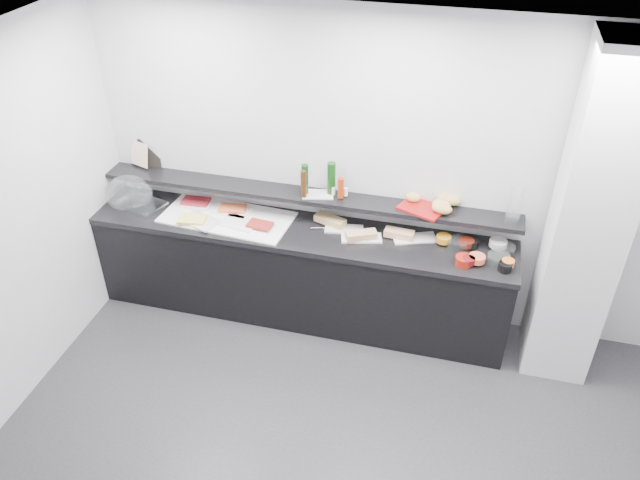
% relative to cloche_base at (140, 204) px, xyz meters
% --- Properties ---
extents(back_wall, '(5.00, 0.02, 2.70)m').
position_rel_cloche_base_xyz_m(back_wall, '(2.17, 0.30, 0.43)').
color(back_wall, silver).
rests_on(back_wall, ground).
extents(ceiling, '(5.00, 5.00, 0.00)m').
position_rel_cloche_base_xyz_m(ceiling, '(2.17, -1.70, 1.78)').
color(ceiling, white).
rests_on(ceiling, back_wall).
extents(column, '(0.50, 0.50, 2.70)m').
position_rel_cloche_base_xyz_m(column, '(3.67, -0.05, 0.43)').
color(column, silver).
rests_on(column, ground).
extents(buffet_cabinet, '(3.60, 0.60, 0.85)m').
position_rel_cloche_base_xyz_m(buffet_cabinet, '(1.47, -0.00, -0.50)').
color(buffet_cabinet, black).
rests_on(buffet_cabinet, ground).
extents(counter_top, '(3.62, 0.62, 0.05)m').
position_rel_cloche_base_xyz_m(counter_top, '(1.47, -0.00, -0.05)').
color(counter_top, black).
rests_on(counter_top, buffet_cabinet).
extents(wall_shelf, '(3.60, 0.25, 0.04)m').
position_rel_cloche_base_xyz_m(wall_shelf, '(1.47, 0.17, 0.21)').
color(wall_shelf, black).
rests_on(wall_shelf, back_wall).
extents(cloche_base, '(0.48, 0.39, 0.04)m').
position_rel_cloche_base_xyz_m(cloche_base, '(0.00, 0.00, 0.00)').
color(cloche_base, '#B6B8BE').
rests_on(cloche_base, counter_top).
extents(cloche_dome, '(0.49, 0.42, 0.34)m').
position_rel_cloche_base_xyz_m(cloche_dome, '(-0.09, -0.01, 0.11)').
color(cloche_dome, white).
rests_on(cloche_dome, cloche_base).
extents(linen_runner, '(1.15, 0.61, 0.01)m').
position_rel_cloche_base_xyz_m(linen_runner, '(0.82, 0.01, -0.01)').
color(linen_runner, white).
rests_on(linen_runner, counter_top).
extents(platter_meat_a, '(0.26, 0.18, 0.01)m').
position_rel_cloche_base_xyz_m(platter_meat_a, '(0.49, 0.12, 0.00)').
color(platter_meat_a, white).
rests_on(platter_meat_a, linen_runner).
extents(food_meat_a, '(0.25, 0.17, 0.02)m').
position_rel_cloche_base_xyz_m(food_meat_a, '(0.47, 0.15, 0.02)').
color(food_meat_a, maroon).
rests_on(food_meat_a, platter_meat_a).
extents(platter_salmon, '(0.32, 0.23, 0.01)m').
position_rel_cloche_base_xyz_m(platter_salmon, '(0.83, 0.11, 0.00)').
color(platter_salmon, white).
rests_on(platter_salmon, linen_runner).
extents(food_salmon, '(0.25, 0.18, 0.02)m').
position_rel_cloche_base_xyz_m(food_salmon, '(0.83, 0.11, 0.02)').
color(food_salmon, '#EA582F').
rests_on(food_salmon, platter_salmon).
extents(platter_cheese, '(0.36, 0.30, 0.01)m').
position_rel_cloche_base_xyz_m(platter_cheese, '(0.63, -0.12, 0.00)').
color(platter_cheese, silver).
rests_on(platter_cheese, linen_runner).
extents(food_cheese, '(0.25, 0.18, 0.02)m').
position_rel_cloche_base_xyz_m(food_cheese, '(0.57, -0.14, 0.02)').
color(food_cheese, '#EFDE5D').
rests_on(food_cheese, platter_cheese).
extents(platter_meat_b, '(0.33, 0.25, 0.01)m').
position_rel_cloche_base_xyz_m(platter_meat_b, '(0.96, -0.07, 0.00)').
color(platter_meat_b, white).
rests_on(platter_meat_b, linen_runner).
extents(food_meat_b, '(0.22, 0.15, 0.02)m').
position_rel_cloche_base_xyz_m(food_meat_b, '(1.15, -0.07, 0.02)').
color(food_meat_b, maroon).
rests_on(food_meat_b, platter_meat_b).
extents(sandwich_plate_left, '(0.34, 0.19, 0.01)m').
position_rel_cloche_base_xyz_m(sandwich_plate_left, '(1.84, 0.09, -0.01)').
color(sandwich_plate_left, silver).
rests_on(sandwich_plate_left, counter_top).
extents(sandwich_food_left, '(0.29, 0.19, 0.06)m').
position_rel_cloche_base_xyz_m(sandwich_food_left, '(1.71, 0.14, 0.02)').
color(sandwich_food_left, tan).
rests_on(sandwich_food_left, sandwich_plate_left).
extents(tongs_left, '(0.16, 0.05, 0.01)m').
position_rel_cloche_base_xyz_m(tongs_left, '(1.65, 0.04, -0.00)').
color(tongs_left, '#AEB0B5').
rests_on(tongs_left, sandwich_plate_left).
extents(sandwich_plate_mid, '(0.36, 0.22, 0.01)m').
position_rel_cloche_base_xyz_m(sandwich_plate_mid, '(2.01, -0.00, -0.01)').
color(sandwich_plate_mid, white).
rests_on(sandwich_plate_mid, counter_top).
extents(sandwich_food_mid, '(0.27, 0.19, 0.06)m').
position_rel_cloche_base_xyz_m(sandwich_food_mid, '(2.01, -0.02, 0.02)').
color(sandwich_food_mid, tan).
rests_on(sandwich_food_mid, sandwich_plate_mid).
extents(tongs_mid, '(0.16, 0.02, 0.01)m').
position_rel_cloche_base_xyz_m(tongs_mid, '(2.00, -0.05, -0.00)').
color(tongs_mid, silver).
rests_on(tongs_mid, sandwich_plate_mid).
extents(sandwich_plate_right, '(0.38, 0.27, 0.01)m').
position_rel_cloche_base_xyz_m(sandwich_plate_right, '(2.43, 0.10, -0.01)').
color(sandwich_plate_right, silver).
rests_on(sandwich_plate_right, counter_top).
extents(sandwich_food_right, '(0.25, 0.11, 0.06)m').
position_rel_cloche_base_xyz_m(sandwich_food_right, '(2.30, 0.08, 0.02)').
color(sandwich_food_right, tan).
rests_on(sandwich_food_right, sandwich_plate_right).
extents(tongs_right, '(0.15, 0.06, 0.01)m').
position_rel_cloche_base_xyz_m(tongs_right, '(2.47, 0.02, -0.00)').
color(tongs_right, silver).
rests_on(tongs_right, sandwich_plate_right).
extents(bowl_glass_fruit, '(0.21, 0.21, 0.07)m').
position_rel_cloche_base_xyz_m(bowl_glass_fruit, '(2.78, 0.07, 0.02)').
color(bowl_glass_fruit, silver).
rests_on(bowl_glass_fruit, counter_top).
extents(fill_glass_fruit, '(0.14, 0.14, 0.05)m').
position_rel_cloche_base_xyz_m(fill_glass_fruit, '(2.66, 0.10, 0.03)').
color(fill_glass_fruit, orange).
rests_on(fill_glass_fruit, bowl_glass_fruit).
extents(bowl_black_jam, '(0.19, 0.19, 0.07)m').
position_rel_cloche_base_xyz_m(bowl_black_jam, '(2.87, 0.11, 0.02)').
color(bowl_black_jam, black).
rests_on(bowl_black_jam, counter_top).
extents(fill_black_jam, '(0.13, 0.13, 0.05)m').
position_rel_cloche_base_xyz_m(fill_black_jam, '(2.85, 0.09, 0.03)').
color(fill_black_jam, '#53130B').
rests_on(fill_black_jam, bowl_black_jam).
extents(bowl_glass_cream, '(0.24, 0.24, 0.07)m').
position_rel_cloche_base_xyz_m(bowl_glass_cream, '(3.14, 0.08, 0.02)').
color(bowl_glass_cream, silver).
rests_on(bowl_glass_cream, counter_top).
extents(fill_glass_cream, '(0.16, 0.16, 0.05)m').
position_rel_cloche_base_xyz_m(fill_glass_cream, '(3.09, 0.14, 0.03)').
color(fill_glass_cream, white).
rests_on(fill_glass_cream, bowl_glass_cream).
extents(bowl_red_jam, '(0.17, 0.17, 0.07)m').
position_rel_cloche_base_xyz_m(bowl_red_jam, '(2.84, -0.15, 0.02)').
color(bowl_red_jam, maroon).
rests_on(bowl_red_jam, counter_top).
extents(fill_red_jam, '(0.12, 0.12, 0.05)m').
position_rel_cloche_base_xyz_m(fill_red_jam, '(2.88, -0.16, 0.03)').
color(fill_red_jam, '#530B0E').
rests_on(fill_red_jam, bowl_red_jam).
extents(bowl_glass_salmon, '(0.20, 0.20, 0.07)m').
position_rel_cloche_base_xyz_m(bowl_glass_salmon, '(3.10, -0.06, 0.02)').
color(bowl_glass_salmon, white).
rests_on(bowl_glass_salmon, counter_top).
extents(fill_glass_salmon, '(0.15, 0.15, 0.05)m').
position_rel_cloche_base_xyz_m(fill_glass_salmon, '(2.94, -0.11, 0.03)').
color(fill_glass_salmon, '#D85B34').
rests_on(fill_glass_salmon, bowl_glass_salmon).
extents(bowl_black_fruit, '(0.13, 0.13, 0.07)m').
position_rel_cloche_base_xyz_m(bowl_black_fruit, '(3.15, -0.15, 0.02)').
color(bowl_black_fruit, black).
rests_on(bowl_black_fruit, counter_top).
extents(fill_black_fruit, '(0.10, 0.10, 0.05)m').
position_rel_cloche_base_xyz_m(fill_black_fruit, '(3.17, -0.11, 0.03)').
color(fill_black_fruit, orange).
rests_on(fill_black_fruit, bowl_black_fruit).
extents(framed_print, '(0.21, 0.11, 0.26)m').
position_rel_cloche_base_xyz_m(framed_print, '(-0.00, 0.30, 0.36)').
color(framed_print, black).
rests_on(framed_print, wall_shelf).
extents(print_art, '(0.21, 0.11, 0.22)m').
position_rel_cloche_base_xyz_m(print_art, '(-0.08, 0.26, 0.36)').
color(print_art, beige).
rests_on(print_art, framed_print).
extents(condiment_tray, '(0.29, 0.21, 0.01)m').
position_rel_cloche_base_xyz_m(condiment_tray, '(1.59, 0.18, 0.24)').
color(condiment_tray, white).
rests_on(condiment_tray, wall_shelf).
extents(bottle_green_a, '(0.06, 0.06, 0.26)m').
position_rel_cloche_base_xyz_m(bottle_green_a, '(1.48, 0.17, 0.37)').
color(bottle_green_a, black).
rests_on(bottle_green_a, condiment_tray).
extents(bottle_brown, '(0.06, 0.06, 0.24)m').
position_rel_cloche_base_xyz_m(bottle_brown, '(1.49, 0.11, 0.36)').
color(bottle_brown, '#38200A').
rests_on(bottle_brown, condiment_tray).
extents(bottle_green_b, '(0.08, 0.08, 0.28)m').
position_rel_cloche_base_xyz_m(bottle_green_b, '(1.69, 0.22, 0.38)').
color(bottle_green_b, '#103B10').
rests_on(bottle_green_b, condiment_tray).
extents(bottle_hot, '(0.05, 0.05, 0.18)m').
position_rel_cloche_base_xyz_m(bottle_hot, '(1.79, 0.17, 0.33)').
color(bottle_hot, '#9D2C0B').
rests_on(bottle_hot, condiment_tray).
extents(shaker_salt, '(0.04, 0.04, 0.07)m').
position_rel_cloche_base_xyz_m(shaker_salt, '(1.82, 0.21, 0.28)').
color(shaker_salt, white).
rests_on(shaker_salt, condiment_tray).
extents(shaker_pepper, '(0.03, 0.03, 0.07)m').
position_rel_cloche_base_xyz_m(shaker_pepper, '(1.72, 0.20, 0.28)').
color(shaker_pepper, silver).
rests_on(shaker_pepper, condiment_tray).
extents(bread_tray, '(0.41, 0.35, 0.02)m').
position_rel_cloche_base_xyz_m(bread_tray, '(2.46, 0.17, 0.24)').
color(bread_tray, maroon).
rests_on(bread_tray, wall_shelf).
extents(bread_roll_nw, '(0.13, 0.08, 0.08)m').
position_rel_cloche_base_xyz_m(bread_roll_nw, '(2.38, 0.24, 0.29)').
color(bread_roll_nw, tan).
rests_on(bread_roll_nw, bread_tray).
extents(bread_roll_n, '(0.16, 0.12, 0.08)m').
position_rel_cloche_base_xyz_m(bread_roll_n, '(2.69, 0.26, 0.29)').
color(bread_roll_n, '#B59145').
rests_on(bread_roll_n, bread_tray).
extents(bread_roll_ne, '(0.16, 0.12, 0.08)m').
position_rel_cloche_base_xyz_m(bread_roll_ne, '(2.63, 0.28, 0.29)').
color(bread_roll_ne, '#B88346').
rests_on(bread_roll_ne, bread_tray).
extents(bread_roll_s, '(0.13, 0.10, 0.08)m').
position_rel_cloche_base_xyz_m(bread_roll_s, '(2.60, 0.13, 0.29)').
color(bread_roll_s, tan).
rests_on(bread_roll_s, bread_tray).
extents(bread_roll_se, '(0.15, 0.11, 0.08)m').
position_rel_cloche_base_xyz_m(bread_roll_se, '(2.63, 0.12, 0.29)').
color(bread_roll_se, '#B99146').
rests_on(bread_roll_se, bread_tray).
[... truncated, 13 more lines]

